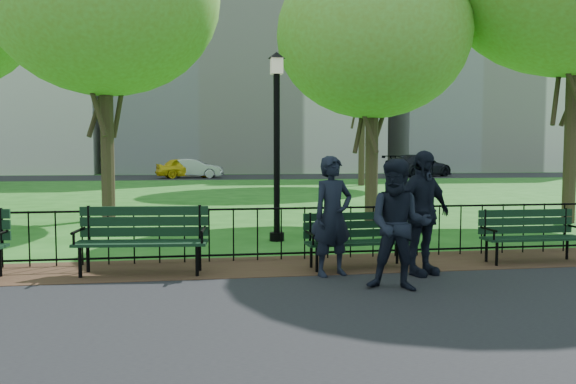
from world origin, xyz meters
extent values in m
plane|color=#1E5616|center=(0.00, 0.00, 0.00)|extent=(120.00, 120.00, 0.00)
cube|color=#341E15|center=(0.00, 1.50, 0.01)|extent=(60.00, 1.60, 0.01)
cube|color=black|center=(0.00, 35.00, 0.01)|extent=(70.00, 9.00, 0.01)
cylinder|color=black|center=(0.00, 2.00, 0.88)|extent=(24.00, 0.04, 0.04)
cylinder|color=black|center=(0.00, 2.00, 0.12)|extent=(24.00, 0.04, 0.04)
cylinder|color=black|center=(0.00, 2.00, 0.45)|extent=(0.02, 0.02, 0.90)
cube|color=beige|center=(2.00, 48.00, 15.00)|extent=(24.00, 15.00, 30.00)
cube|color=beige|center=(26.00, 48.00, 12.00)|extent=(20.00, 15.00, 24.00)
cube|color=black|center=(0.09, 1.14, 0.41)|extent=(1.68, 0.55, 0.04)
cube|color=black|center=(0.08, 1.38, 0.73)|extent=(1.66, 0.14, 0.41)
cylinder|color=black|center=(-0.61, 0.93, 0.21)|extent=(0.05, 0.05, 0.41)
cylinder|color=black|center=(0.82, 1.02, 0.21)|extent=(0.05, 0.05, 0.41)
cylinder|color=black|center=(-0.63, 1.26, 0.21)|extent=(0.05, 0.05, 0.41)
cylinder|color=black|center=(0.80, 1.35, 0.21)|extent=(0.05, 0.05, 0.41)
cylinder|color=black|center=(-0.69, 1.09, 0.58)|extent=(0.07, 0.52, 0.04)
cylinder|color=black|center=(0.88, 1.19, 0.58)|extent=(0.07, 0.52, 0.04)
ellipsoid|color=black|center=(-0.50, 1.01, 0.63)|extent=(0.38, 0.28, 0.40)
cube|color=black|center=(-3.20, 1.19, 0.48)|extent=(1.96, 0.69, 0.04)
cube|color=black|center=(-3.18, 1.46, 0.85)|extent=(1.92, 0.22, 0.48)
cylinder|color=black|center=(-4.05, 1.07, 0.24)|extent=(0.05, 0.05, 0.48)
cylinder|color=black|center=(-2.39, 0.92, 0.24)|extent=(0.05, 0.05, 0.48)
cylinder|color=black|center=(-4.01, 1.45, 0.24)|extent=(0.05, 0.05, 0.48)
cylinder|color=black|center=(-2.35, 1.30, 0.24)|extent=(0.05, 0.05, 0.48)
cylinder|color=black|center=(-4.11, 1.27, 0.67)|extent=(0.10, 0.60, 0.04)
cylinder|color=black|center=(-2.30, 1.10, 0.67)|extent=(0.10, 0.60, 0.04)
cylinder|color=black|center=(-5.21, 1.32, 0.24)|extent=(0.05, 0.05, 0.48)
cube|color=black|center=(3.03, 1.11, 0.42)|extent=(1.67, 0.46, 0.04)
cube|color=black|center=(3.03, 1.35, 0.74)|extent=(1.67, 0.05, 0.42)
cylinder|color=black|center=(2.30, 0.95, 0.21)|extent=(0.05, 0.05, 0.42)
cylinder|color=black|center=(2.31, 1.28, 0.21)|extent=(0.05, 0.05, 0.42)
cylinder|color=black|center=(3.75, 1.26, 0.21)|extent=(0.05, 0.05, 0.42)
cylinder|color=black|center=(2.24, 1.11, 0.58)|extent=(0.04, 0.52, 0.04)
cylinder|color=black|center=(-0.79, 4.11, 0.09)|extent=(0.30, 0.30, 0.17)
cylinder|color=black|center=(-0.79, 4.11, 1.73)|extent=(0.13, 0.13, 3.45)
cube|color=beige|center=(-0.79, 4.11, 3.56)|extent=(0.24, 0.24, 0.32)
cone|color=black|center=(-0.79, 4.11, 3.77)|extent=(0.35, 0.35, 0.13)
cylinder|color=#2D2116|center=(-4.82, 8.53, 1.82)|extent=(0.36, 0.36, 3.64)
cylinder|color=#2D2116|center=(2.07, 6.85, 1.47)|extent=(0.33, 0.33, 2.94)
ellipsoid|color=olive|center=(2.07, 6.85, 4.80)|extent=(4.96, 4.96, 4.21)
cylinder|color=#2D2116|center=(7.10, 5.97, 2.05)|extent=(0.33, 0.33, 4.10)
cylinder|color=#2D2116|center=(6.48, 22.89, 2.57)|extent=(0.35, 0.35, 5.14)
ellipsoid|color=olive|center=(6.48, 22.89, 8.39)|extent=(8.66, 8.66, 7.36)
imported|color=black|center=(-0.43, 0.70, 0.89)|extent=(0.74, 0.61, 1.75)
imported|color=black|center=(0.22, -0.29, 0.87)|extent=(0.94, 0.73, 1.72)
imported|color=black|center=(0.87, 0.55, 0.93)|extent=(1.16, 0.83, 1.83)
imported|color=yellow|center=(-3.37, 33.57, 0.74)|extent=(4.54, 2.64, 1.45)
imported|color=#9C9EA3|center=(-2.82, 33.43, 0.70)|extent=(4.32, 2.03, 1.37)
imported|color=black|center=(13.96, 33.23, 0.84)|extent=(6.19, 4.50, 1.66)
camera|label=1|loc=(-2.32, -7.24, 1.81)|focal=35.00mm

